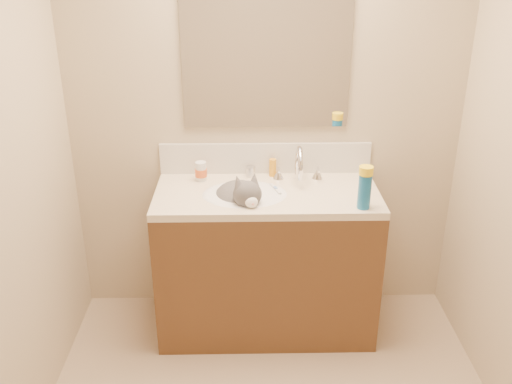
{
  "coord_description": "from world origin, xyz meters",
  "views": [
    {
      "loc": [
        -0.11,
        -1.8,
        2.11
      ],
      "look_at": [
        -0.06,
        0.92,
        0.88
      ],
      "focal_mm": 40.0,
      "sensor_mm": 36.0,
      "label": 1
    }
  ],
  "objects_px": {
    "cat": "(241,200)",
    "faucet": "(299,167)",
    "basin": "(245,206)",
    "silver_jar": "(250,172)",
    "spray_can": "(364,192)",
    "amber_bottle": "(273,168)",
    "pill_bottle": "(201,171)",
    "vanity_cabinet": "(266,264)"
  },
  "relations": [
    {
      "from": "silver_jar",
      "to": "cat",
      "type": "bearing_deg",
      "value": -102.66
    },
    {
      "from": "cat",
      "to": "amber_bottle",
      "type": "distance_m",
      "value": 0.32
    },
    {
      "from": "spray_can",
      "to": "basin",
      "type": "bearing_deg",
      "value": 163.26
    },
    {
      "from": "vanity_cabinet",
      "to": "amber_bottle",
      "type": "xyz_separation_m",
      "value": [
        0.04,
        0.22,
        0.5
      ]
    },
    {
      "from": "pill_bottle",
      "to": "amber_bottle",
      "type": "xyz_separation_m",
      "value": [
        0.4,
        0.06,
        -0.0
      ]
    },
    {
      "from": "vanity_cabinet",
      "to": "amber_bottle",
      "type": "relative_size",
      "value": 11.9
    },
    {
      "from": "faucet",
      "to": "cat",
      "type": "distance_m",
      "value": 0.38
    },
    {
      "from": "vanity_cabinet",
      "to": "basin",
      "type": "distance_m",
      "value": 0.4
    },
    {
      "from": "spray_can",
      "to": "pill_bottle",
      "type": "bearing_deg",
      "value": 156.23
    },
    {
      "from": "basin",
      "to": "cat",
      "type": "relative_size",
      "value": 1.06
    },
    {
      "from": "faucet",
      "to": "amber_bottle",
      "type": "bearing_deg",
      "value": 149.92
    },
    {
      "from": "silver_jar",
      "to": "amber_bottle",
      "type": "height_order",
      "value": "amber_bottle"
    },
    {
      "from": "cat",
      "to": "spray_can",
      "type": "distance_m",
      "value": 0.65
    },
    {
      "from": "spray_can",
      "to": "cat",
      "type": "bearing_deg",
      "value": 164.04
    },
    {
      "from": "basin",
      "to": "faucet",
      "type": "xyz_separation_m",
      "value": [
        0.3,
        0.17,
        0.16
      ]
    },
    {
      "from": "vanity_cabinet",
      "to": "faucet",
      "type": "height_order",
      "value": "faucet"
    },
    {
      "from": "spray_can",
      "to": "amber_bottle",
      "type": "bearing_deg",
      "value": 135.57
    },
    {
      "from": "spray_can",
      "to": "faucet",
      "type": "bearing_deg",
      "value": 130.52
    },
    {
      "from": "faucet",
      "to": "pill_bottle",
      "type": "distance_m",
      "value": 0.54
    },
    {
      "from": "cat",
      "to": "pill_bottle",
      "type": "relative_size",
      "value": 3.88
    },
    {
      "from": "pill_bottle",
      "to": "spray_can",
      "type": "distance_m",
      "value": 0.92
    },
    {
      "from": "basin",
      "to": "pill_bottle",
      "type": "relative_size",
      "value": 4.13
    },
    {
      "from": "basin",
      "to": "silver_jar",
      "type": "height_order",
      "value": "silver_jar"
    },
    {
      "from": "silver_jar",
      "to": "amber_bottle",
      "type": "bearing_deg",
      "value": 3.31
    },
    {
      "from": "silver_jar",
      "to": "spray_can",
      "type": "relative_size",
      "value": 0.33
    },
    {
      "from": "basin",
      "to": "silver_jar",
      "type": "bearing_deg",
      "value": 82.02
    },
    {
      "from": "pill_bottle",
      "to": "spray_can",
      "type": "bearing_deg",
      "value": -23.77
    },
    {
      "from": "vanity_cabinet",
      "to": "basin",
      "type": "xyz_separation_m",
      "value": [
        -0.12,
        -0.03,
        0.38
      ]
    },
    {
      "from": "basin",
      "to": "silver_jar",
      "type": "xyz_separation_m",
      "value": [
        0.03,
        0.24,
        0.1
      ]
    },
    {
      "from": "vanity_cabinet",
      "to": "faucet",
      "type": "relative_size",
      "value": 4.29
    },
    {
      "from": "silver_jar",
      "to": "spray_can",
      "type": "distance_m",
      "value": 0.7
    },
    {
      "from": "faucet",
      "to": "basin",
      "type": "bearing_deg",
      "value": -150.88
    },
    {
      "from": "cat",
      "to": "pill_bottle",
      "type": "distance_m",
      "value": 0.31
    },
    {
      "from": "basin",
      "to": "amber_bottle",
      "type": "relative_size",
      "value": 4.46
    },
    {
      "from": "basin",
      "to": "amber_bottle",
      "type": "xyz_separation_m",
      "value": [
        0.16,
        0.25,
        0.12
      ]
    },
    {
      "from": "vanity_cabinet",
      "to": "cat",
      "type": "relative_size",
      "value": 2.84
    },
    {
      "from": "silver_jar",
      "to": "vanity_cabinet",
      "type": "bearing_deg",
      "value": -67.78
    },
    {
      "from": "pill_bottle",
      "to": "spray_can",
      "type": "xyz_separation_m",
      "value": [
        0.84,
        -0.37,
        0.03
      ]
    },
    {
      "from": "cat",
      "to": "basin",
      "type": "bearing_deg",
      "value": -10.96
    },
    {
      "from": "pill_bottle",
      "to": "amber_bottle",
      "type": "bearing_deg",
      "value": 8.27
    },
    {
      "from": "vanity_cabinet",
      "to": "pill_bottle",
      "type": "bearing_deg",
      "value": 156.18
    },
    {
      "from": "cat",
      "to": "faucet",
      "type": "bearing_deg",
      "value": 9.02
    }
  ]
}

